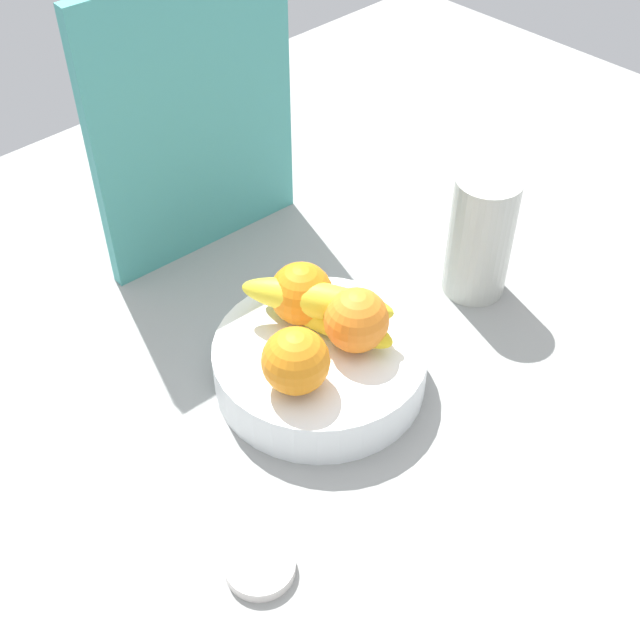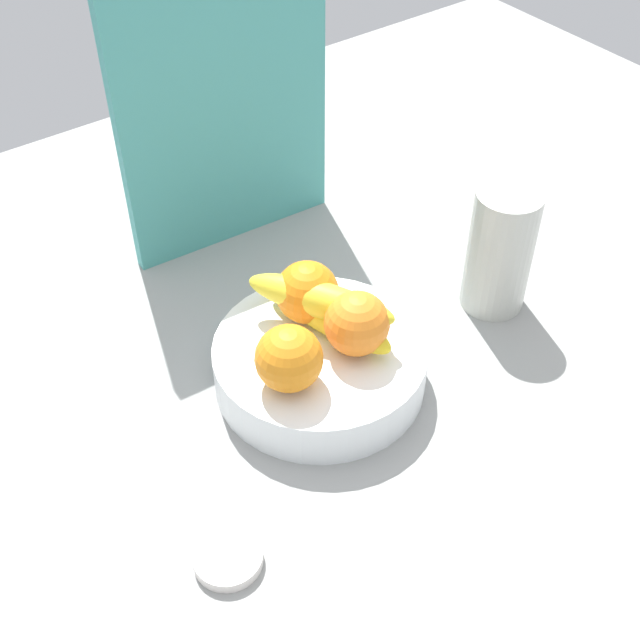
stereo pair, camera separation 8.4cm
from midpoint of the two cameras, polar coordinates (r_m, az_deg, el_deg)
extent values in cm
cube|color=gray|center=(95.57, 4.20, -5.25)|extent=(180.00, 140.00, 3.00)
cylinder|color=white|center=(92.85, 2.58, -3.14)|extent=(23.58, 23.58, 5.47)
sphere|color=orange|center=(84.78, 0.60, -2.68)|extent=(7.06, 7.06, 7.06)
sphere|color=orange|center=(88.68, 5.20, -0.34)|extent=(7.06, 7.06, 7.06)
sphere|color=orange|center=(92.14, 1.85, 1.86)|extent=(7.06, 7.06, 7.06)
ellipsoid|color=yellow|center=(91.56, 3.14, 0.19)|extent=(8.05, 17.46, 4.00)
ellipsoid|color=yellow|center=(90.27, 2.81, 1.34)|extent=(12.27, 16.59, 4.00)
cube|color=teal|center=(105.61, -4.17, 13.72)|extent=(28.06, 3.51, 36.00)
cylinder|color=beige|center=(102.35, 14.46, 4.52)|extent=(7.81, 7.81, 16.11)
cylinder|color=silver|center=(80.72, -3.23, -16.02)|extent=(6.55, 6.55, 1.25)
camera|label=1|loc=(0.04, -87.28, 2.56)|focal=47.04mm
camera|label=2|loc=(0.04, 92.72, -2.56)|focal=47.04mm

